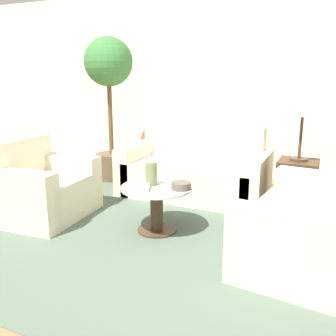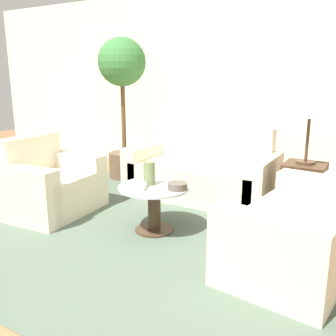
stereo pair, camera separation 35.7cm
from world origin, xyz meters
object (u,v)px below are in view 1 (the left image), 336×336
(potted_plant, at_px, (109,85))
(book_stack, at_px, (139,187))
(coffee_table, at_px, (157,203))
(sofa_main, at_px, (195,173))
(loveseat, at_px, (314,227))
(armchair, at_px, (41,190))
(bowl, at_px, (181,186))
(table_lamp, at_px, (304,103))
(vase, at_px, (151,174))

(potted_plant, relative_size, book_stack, 8.65)
(coffee_table, height_order, book_stack, book_stack)
(sofa_main, distance_m, loveseat, 1.84)
(armchair, bearing_deg, bowl, -88.32)
(loveseat, relative_size, bowl, 8.25)
(loveseat, xyz_separation_m, table_lamp, (-0.24, 1.02, 0.87))
(potted_plant, height_order, vase, potted_plant)
(armchair, bearing_deg, book_stack, -95.30)
(bowl, bearing_deg, sofa_main, 104.40)
(vase, bearing_deg, sofa_main, 90.07)
(bowl, bearing_deg, potted_plant, 139.75)
(loveseat, bearing_deg, armchair, -79.90)
(vase, bearing_deg, bowl, -0.69)
(coffee_table, height_order, bowl, bowl)
(sofa_main, relative_size, potted_plant, 0.90)
(bowl, bearing_deg, book_stack, -151.83)
(bowl, xyz_separation_m, book_stack, (-0.33, -0.17, -0.01))
(armchair, xyz_separation_m, book_stack, (1.15, -0.02, 0.18))
(vase, xyz_separation_m, book_stack, (-0.03, -0.18, -0.08))
(coffee_table, bearing_deg, loveseat, 0.49)
(sofa_main, height_order, potted_plant, potted_plant)
(coffee_table, xyz_separation_m, vase, (-0.07, 0.03, 0.26))
(table_lamp, bearing_deg, sofa_main, 172.47)
(vase, bearing_deg, potted_plant, 133.99)
(table_lamp, height_order, book_stack, table_lamp)
(potted_plant, bearing_deg, sofa_main, -8.56)
(coffee_table, relative_size, book_stack, 2.98)
(armchair, relative_size, vase, 4.58)
(potted_plant, bearing_deg, loveseat, -26.70)
(coffee_table, relative_size, potted_plant, 0.34)
(potted_plant, distance_m, book_stack, 2.16)
(table_lamp, bearing_deg, vase, -139.52)
(vase, bearing_deg, armchair, -172.45)
(armchair, height_order, table_lamp, table_lamp)
(loveseat, bearing_deg, vase, -83.60)
(armchair, bearing_deg, table_lamp, -68.00)
(sofa_main, distance_m, vase, 1.19)
(coffee_table, height_order, vase, vase)
(sofa_main, distance_m, book_stack, 1.35)
(table_lamp, height_order, bowl, table_lamp)
(loveseat, relative_size, table_lamp, 1.99)
(loveseat, bearing_deg, sofa_main, -122.69)
(book_stack, bearing_deg, armchair, 155.97)
(potted_plant, height_order, book_stack, potted_plant)
(armchair, height_order, bowl, armchair)
(table_lamp, distance_m, potted_plant, 2.51)
(vase, bearing_deg, coffee_table, -21.01)
(sofa_main, height_order, table_lamp, table_lamp)
(coffee_table, relative_size, table_lamp, 0.90)
(bowl, bearing_deg, table_lamp, 48.89)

